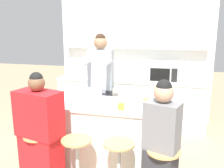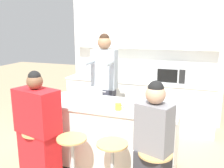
{
  "view_description": "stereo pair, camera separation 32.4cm",
  "coord_description": "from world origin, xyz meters",
  "px_view_note": "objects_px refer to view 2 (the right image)",
  "views": [
    {
      "loc": [
        0.76,
        -3.0,
        1.87
      ],
      "look_at": [
        0.0,
        0.07,
        1.13
      ],
      "focal_mm": 40.0,
      "sensor_mm": 36.0,
      "label": 1
    },
    {
      "loc": [
        1.07,
        -2.91,
        1.87
      ],
      "look_at": [
        0.0,
        0.07,
        1.13
      ],
      "focal_mm": 40.0,
      "sensor_mm": 36.0,
      "label": 2
    }
  ],
  "objects_px": {
    "person_cooking": "(105,91)",
    "microwave": "(172,74)",
    "bar_stool_center_left": "(73,162)",
    "banana_bunch": "(149,101)",
    "coffee_cup_near": "(118,107)",
    "potted_plant": "(112,70)",
    "fruit_bowl": "(157,107)",
    "bar_stool_leftmost": "(38,155)",
    "person_wrapped_blanket": "(38,132)",
    "juice_carton": "(53,96)",
    "kitchen_island": "(110,135)",
    "cooking_pot": "(95,94)",
    "person_seated_near": "(153,151)",
    "coffee_cup_far": "(145,109)"
  },
  "relations": [
    {
      "from": "person_cooking",
      "to": "microwave",
      "type": "relative_size",
      "value": 3.24
    },
    {
      "from": "bar_stool_center_left",
      "to": "banana_bunch",
      "type": "relative_size",
      "value": 3.54
    },
    {
      "from": "microwave",
      "to": "banana_bunch",
      "type": "bearing_deg",
      "value": -95.73
    },
    {
      "from": "coffee_cup_near",
      "to": "potted_plant",
      "type": "bearing_deg",
      "value": 111.97
    },
    {
      "from": "fruit_bowl",
      "to": "banana_bunch",
      "type": "height_order",
      "value": "fruit_bowl"
    },
    {
      "from": "bar_stool_leftmost",
      "to": "coffee_cup_near",
      "type": "distance_m",
      "value": 1.15
    },
    {
      "from": "person_wrapped_blanket",
      "to": "juice_carton",
      "type": "bearing_deg",
      "value": 111.64
    },
    {
      "from": "kitchen_island",
      "to": "coffee_cup_near",
      "type": "bearing_deg",
      "value": -47.61
    },
    {
      "from": "cooking_pot",
      "to": "coffee_cup_near",
      "type": "bearing_deg",
      "value": -32.83
    },
    {
      "from": "kitchen_island",
      "to": "person_cooking",
      "type": "xyz_separation_m",
      "value": [
        -0.3,
        0.56,
        0.44
      ]
    },
    {
      "from": "cooking_pot",
      "to": "potted_plant",
      "type": "bearing_deg",
      "value": 100.91
    },
    {
      "from": "banana_bunch",
      "to": "person_cooking",
      "type": "bearing_deg",
      "value": 155.58
    },
    {
      "from": "person_cooking",
      "to": "fruit_bowl",
      "type": "bearing_deg",
      "value": -35.81
    },
    {
      "from": "cooking_pot",
      "to": "potted_plant",
      "type": "height_order",
      "value": "potted_plant"
    },
    {
      "from": "kitchen_island",
      "to": "person_seated_near",
      "type": "bearing_deg",
      "value": -41.63
    },
    {
      "from": "bar_stool_center_left",
      "to": "fruit_bowl",
      "type": "relative_size",
      "value": 3.57
    },
    {
      "from": "person_wrapped_blanket",
      "to": "cooking_pot",
      "type": "xyz_separation_m",
      "value": [
        0.44,
        0.69,
        0.32
      ]
    },
    {
      "from": "person_cooking",
      "to": "cooking_pot",
      "type": "bearing_deg",
      "value": -87.4
    },
    {
      "from": "kitchen_island",
      "to": "bar_stool_center_left",
      "type": "height_order",
      "value": "kitchen_island"
    },
    {
      "from": "fruit_bowl",
      "to": "person_seated_near",
      "type": "bearing_deg",
      "value": -82.88
    },
    {
      "from": "bar_stool_center_left",
      "to": "microwave",
      "type": "xyz_separation_m",
      "value": [
        0.83,
        2.15,
        0.71
      ]
    },
    {
      "from": "coffee_cup_far",
      "to": "microwave",
      "type": "distance_m",
      "value": 1.73
    },
    {
      "from": "cooking_pot",
      "to": "bar_stool_leftmost",
      "type": "bearing_deg",
      "value": -123.94
    },
    {
      "from": "person_wrapped_blanket",
      "to": "potted_plant",
      "type": "xyz_separation_m",
      "value": [
        0.15,
        2.19,
        0.39
      ]
    },
    {
      "from": "bar_stool_center_left",
      "to": "microwave",
      "type": "bearing_deg",
      "value": 68.85
    },
    {
      "from": "bar_stool_center_left",
      "to": "fruit_bowl",
      "type": "xyz_separation_m",
      "value": [
        0.85,
        0.58,
        0.59
      ]
    },
    {
      "from": "kitchen_island",
      "to": "bar_stool_center_left",
      "type": "bearing_deg",
      "value": -111.17
    },
    {
      "from": "kitchen_island",
      "to": "fruit_bowl",
      "type": "distance_m",
      "value": 0.78
    },
    {
      "from": "person_seated_near",
      "to": "juice_carton",
      "type": "xyz_separation_m",
      "value": [
        -1.43,
        0.42,
        0.33
      ]
    },
    {
      "from": "person_wrapped_blanket",
      "to": "banana_bunch",
      "type": "height_order",
      "value": "person_wrapped_blanket"
    },
    {
      "from": "cooking_pot",
      "to": "coffee_cup_far",
      "type": "relative_size",
      "value": 2.91
    },
    {
      "from": "kitchen_island",
      "to": "coffee_cup_far",
      "type": "bearing_deg",
      "value": -19.79
    },
    {
      "from": "coffee_cup_near",
      "to": "banana_bunch",
      "type": "xyz_separation_m",
      "value": [
        0.29,
        0.41,
        -0.02
      ]
    },
    {
      "from": "bar_stool_leftmost",
      "to": "banana_bunch",
      "type": "xyz_separation_m",
      "value": [
        1.17,
        0.82,
        0.58
      ]
    },
    {
      "from": "person_seated_near",
      "to": "person_cooking",
      "type": "bearing_deg",
      "value": 149.3
    },
    {
      "from": "bar_stool_center_left",
      "to": "person_cooking",
      "type": "distance_m",
      "value": 1.3
    },
    {
      "from": "person_wrapped_blanket",
      "to": "bar_stool_center_left",
      "type": "bearing_deg",
      "value": 13.42
    },
    {
      "from": "cooking_pot",
      "to": "microwave",
      "type": "distance_m",
      "value": 1.69
    },
    {
      "from": "microwave",
      "to": "bar_stool_center_left",
      "type": "bearing_deg",
      "value": -111.15
    },
    {
      "from": "juice_carton",
      "to": "microwave",
      "type": "xyz_separation_m",
      "value": [
        1.34,
        1.73,
        0.08
      ]
    },
    {
      "from": "coffee_cup_near",
      "to": "juice_carton",
      "type": "bearing_deg",
      "value": 179.53
    },
    {
      "from": "person_wrapped_blanket",
      "to": "juice_carton",
      "type": "xyz_separation_m",
      "value": [
        -0.06,
        0.42,
        0.32
      ]
    },
    {
      "from": "juice_carton",
      "to": "coffee_cup_near",
      "type": "bearing_deg",
      "value": -0.47
    },
    {
      "from": "potted_plant",
      "to": "banana_bunch",
      "type": "bearing_deg",
      "value": -53.75
    },
    {
      "from": "coffee_cup_near",
      "to": "potted_plant",
      "type": "height_order",
      "value": "potted_plant"
    },
    {
      "from": "cooking_pot",
      "to": "person_cooking",
      "type": "bearing_deg",
      "value": 95.59
    },
    {
      "from": "cooking_pot",
      "to": "fruit_bowl",
      "type": "bearing_deg",
      "value": -7.31
    },
    {
      "from": "fruit_bowl",
      "to": "coffee_cup_near",
      "type": "bearing_deg",
      "value": -159.35
    },
    {
      "from": "banana_bunch",
      "to": "juice_carton",
      "type": "bearing_deg",
      "value": -161.73
    },
    {
      "from": "person_wrapped_blanket",
      "to": "person_cooking",
      "type": "bearing_deg",
      "value": 85.41
    }
  ]
}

